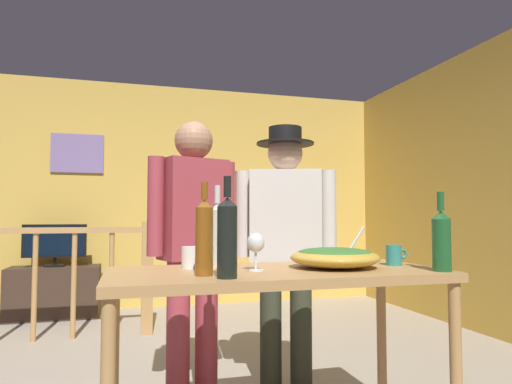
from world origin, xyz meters
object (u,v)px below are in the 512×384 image
object	(u,v)px
wine_bottle_clear	(217,233)
wine_bottle_amber	(204,236)
mug_white	(192,257)
person_standing_right	(285,234)
tv_console	(54,292)
wine_glass	(256,244)
stair_railing	(41,271)
framed_picture	(77,153)
person_standing_left	(193,237)
mug_teal	(394,255)
serving_table	(277,290)
salad_bowl	(335,256)
wine_bottle_green	(441,239)
flat_screen_tv	(55,242)
wine_bottle_dark	(227,236)

from	to	relation	value
wine_bottle_clear	wine_bottle_amber	bearing A→B (deg)	-110.26
mug_white	person_standing_right	size ratio (longest dim) A/B	0.08
tv_console	wine_glass	size ratio (longest dim) A/B	5.51
stair_railing	wine_bottle_amber	bearing A→B (deg)	-67.41
framed_picture	person_standing_left	world-z (taller)	framed_picture
mug_teal	stair_railing	bearing A→B (deg)	130.39
serving_table	salad_bowl	bearing A→B (deg)	-1.24
serving_table	person_standing_right	world-z (taller)	person_standing_right
wine_bottle_green	wine_bottle_amber	xyz separation A→B (m)	(-1.00, 0.13, 0.02)
framed_picture	flat_screen_tv	size ratio (longest dim) A/B	0.90
stair_railing	tv_console	size ratio (longest dim) A/B	2.84
person_standing_left	person_standing_right	xyz separation A→B (m)	(0.56, 0.00, 0.01)
wine_bottle_amber	wine_bottle_green	bearing A→B (deg)	-7.48
tv_console	mug_white	bearing A→B (deg)	-71.54
flat_screen_tv	person_standing_left	bearing A→B (deg)	-66.42
wine_bottle_clear	mug_teal	bearing A→B (deg)	-10.85
salad_bowl	wine_bottle_clear	bearing A→B (deg)	161.13
wine_bottle_dark	wine_bottle_green	bearing A→B (deg)	-1.92
mug_white	wine_glass	bearing A→B (deg)	-36.00
person_standing_left	serving_table	bearing A→B (deg)	93.66
wine_bottle_green	wine_bottle_amber	distance (m)	1.01
salad_bowl	person_standing_left	world-z (taller)	person_standing_left
stair_railing	mug_teal	world-z (taller)	stair_railing
wine_bottle_dark	wine_bottle_green	world-z (taller)	wine_bottle_dark
stair_railing	flat_screen_tv	size ratio (longest dim) A/B	4.12
tv_console	wine_bottle_amber	bearing A→B (deg)	-72.77
serving_table	wine_bottle_green	size ratio (longest dim) A/B	4.30
framed_picture	salad_bowl	distance (m)	3.92
wine_bottle_clear	flat_screen_tv	bearing A→B (deg)	110.73
stair_railing	wine_bottle_amber	distance (m)	2.64
framed_picture	wine_bottle_green	xyz separation A→B (m)	(1.87, -3.76, -0.82)
salad_bowl	wine_bottle_green	world-z (taller)	wine_bottle_green
wine_bottle_dark	person_standing_left	bearing A→B (deg)	90.61
salad_bowl	person_standing_right	size ratio (longest dim) A/B	0.26
tv_console	serving_table	distance (m)	3.53
wine_glass	mug_white	world-z (taller)	wine_glass
tv_console	mug_white	size ratio (longest dim) A/B	7.21
wine_bottle_clear	person_standing_left	world-z (taller)	person_standing_left
wine_glass	stair_railing	bearing A→B (deg)	118.16
stair_railing	wine_glass	size ratio (longest dim) A/B	15.66
wine_bottle_dark	mug_white	distance (m)	0.40
flat_screen_tv	mug_teal	distance (m)	3.74
framed_picture	serving_table	xyz separation A→B (m)	(1.21, -3.51, -1.04)
salad_bowl	person_standing_right	xyz separation A→B (m)	(0.00, 0.68, 0.08)
tv_console	salad_bowl	distance (m)	3.67
salad_bowl	wine_bottle_clear	xyz separation A→B (m)	(-0.51, 0.18, 0.10)
person_standing_left	mug_white	bearing A→B (deg)	62.87
flat_screen_tv	salad_bowl	xyz separation A→B (m)	(1.65, -3.19, 0.07)
wine_bottle_dark	mug_white	size ratio (longest dim) A/B	3.10
mug_teal	person_standing_left	size ratio (longest dim) A/B	0.07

